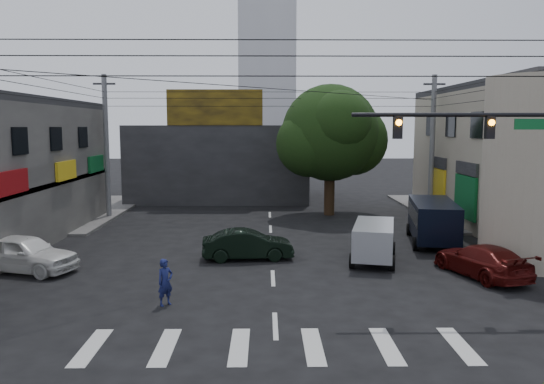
{
  "coord_description": "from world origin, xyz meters",
  "views": [
    {
      "loc": [
        -0.28,
        -18.22,
        5.93
      ],
      "look_at": [
        -0.01,
        4.0,
        3.17
      ],
      "focal_mm": 35.0,
      "sensor_mm": 36.0,
      "label": 1
    }
  ],
  "objects_px": {
    "dark_sedan": "(248,245)",
    "maroon_sedan": "(481,260)",
    "utility_pole_far_right": "(432,147)",
    "traffic_gantry": "(513,160)",
    "white_compact": "(24,253)",
    "navy_van": "(433,222)",
    "utility_pole_far_left": "(107,147)",
    "street_tree": "(330,133)",
    "silver_minivan": "(374,243)",
    "traffic_officer": "(165,282)"
  },
  "relations": [
    {
      "from": "dark_sedan",
      "to": "maroon_sedan",
      "type": "height_order",
      "value": "dark_sedan"
    },
    {
      "from": "utility_pole_far_right",
      "to": "maroon_sedan",
      "type": "relative_size",
      "value": 1.91
    },
    {
      "from": "traffic_gantry",
      "to": "white_compact",
      "type": "height_order",
      "value": "traffic_gantry"
    },
    {
      "from": "navy_van",
      "to": "traffic_gantry",
      "type": "bearing_deg",
      "value": -172.25
    },
    {
      "from": "utility_pole_far_left",
      "to": "white_compact",
      "type": "height_order",
      "value": "utility_pole_far_left"
    },
    {
      "from": "white_compact",
      "to": "maroon_sedan",
      "type": "relative_size",
      "value": 1.01
    },
    {
      "from": "white_compact",
      "to": "maroon_sedan",
      "type": "xyz_separation_m",
      "value": [
        18.46,
        -0.92,
        -0.12
      ]
    },
    {
      "from": "street_tree",
      "to": "maroon_sedan",
      "type": "height_order",
      "value": "street_tree"
    },
    {
      "from": "white_compact",
      "to": "silver_minivan",
      "type": "distance_m",
      "value": 14.73
    },
    {
      "from": "street_tree",
      "to": "utility_pole_far_left",
      "type": "relative_size",
      "value": 0.95
    },
    {
      "from": "street_tree",
      "to": "dark_sedan",
      "type": "bearing_deg",
      "value": -113.05
    },
    {
      "from": "navy_van",
      "to": "dark_sedan",
      "type": "bearing_deg",
      "value": 119.37
    },
    {
      "from": "utility_pole_far_left",
      "to": "navy_van",
      "type": "relative_size",
      "value": 1.63
    },
    {
      "from": "street_tree",
      "to": "utility_pole_far_right",
      "type": "height_order",
      "value": "utility_pole_far_right"
    },
    {
      "from": "street_tree",
      "to": "navy_van",
      "type": "relative_size",
      "value": 1.54
    },
    {
      "from": "utility_pole_far_right",
      "to": "navy_van",
      "type": "distance_m",
      "value": 8.81
    },
    {
      "from": "utility_pole_far_left",
      "to": "utility_pole_far_right",
      "type": "bearing_deg",
      "value": 0.0
    },
    {
      "from": "dark_sedan",
      "to": "silver_minivan",
      "type": "xyz_separation_m",
      "value": [
        5.57,
        -0.47,
        0.18
      ]
    },
    {
      "from": "street_tree",
      "to": "traffic_officer",
      "type": "distance_m",
      "value": 20.19
    },
    {
      "from": "utility_pole_far_left",
      "to": "dark_sedan",
      "type": "relative_size",
      "value": 2.22
    },
    {
      "from": "utility_pole_far_left",
      "to": "silver_minivan",
      "type": "relative_size",
      "value": 2.18
    },
    {
      "from": "traffic_gantry",
      "to": "navy_van",
      "type": "xyz_separation_m",
      "value": [
        0.42,
        9.25,
        -3.76
      ]
    },
    {
      "from": "traffic_gantry",
      "to": "maroon_sedan",
      "type": "height_order",
      "value": "traffic_gantry"
    },
    {
      "from": "traffic_gantry",
      "to": "navy_van",
      "type": "height_order",
      "value": "traffic_gantry"
    },
    {
      "from": "traffic_gantry",
      "to": "silver_minivan",
      "type": "bearing_deg",
      "value": 121.05
    },
    {
      "from": "utility_pole_far_left",
      "to": "traffic_officer",
      "type": "distance_m",
      "value": 18.82
    },
    {
      "from": "street_tree",
      "to": "utility_pole_far_right",
      "type": "xyz_separation_m",
      "value": [
        6.5,
        -1.0,
        -0.87
      ]
    },
    {
      "from": "utility_pole_far_right",
      "to": "traffic_officer",
      "type": "relative_size",
      "value": 5.84
    },
    {
      "from": "maroon_sedan",
      "to": "traffic_officer",
      "type": "height_order",
      "value": "traffic_officer"
    },
    {
      "from": "utility_pole_far_right",
      "to": "maroon_sedan",
      "type": "xyz_separation_m",
      "value": [
        -2.22,
        -13.82,
        -3.95
      ]
    },
    {
      "from": "silver_minivan",
      "to": "traffic_officer",
      "type": "bearing_deg",
      "value": 138.67
    },
    {
      "from": "utility_pole_far_right",
      "to": "maroon_sedan",
      "type": "bearing_deg",
      "value": -99.14
    },
    {
      "from": "street_tree",
      "to": "white_compact",
      "type": "relative_size",
      "value": 1.8
    },
    {
      "from": "maroon_sedan",
      "to": "traffic_gantry",
      "type": "bearing_deg",
      "value": 64.57
    },
    {
      "from": "maroon_sedan",
      "to": "silver_minivan",
      "type": "height_order",
      "value": "silver_minivan"
    },
    {
      "from": "street_tree",
      "to": "traffic_officer",
      "type": "height_order",
      "value": "street_tree"
    },
    {
      "from": "traffic_gantry",
      "to": "silver_minivan",
      "type": "relative_size",
      "value": 1.71
    },
    {
      "from": "street_tree",
      "to": "utility_pole_far_right",
      "type": "distance_m",
      "value": 6.63
    },
    {
      "from": "utility_pole_far_left",
      "to": "maroon_sedan",
      "type": "relative_size",
      "value": 1.91
    },
    {
      "from": "utility_pole_far_right",
      "to": "traffic_officer",
      "type": "xyz_separation_m",
      "value": [
        -14.12,
        -17.1,
        -3.81
      ]
    },
    {
      "from": "utility_pole_far_right",
      "to": "maroon_sedan",
      "type": "height_order",
      "value": "utility_pole_far_right"
    },
    {
      "from": "traffic_gantry",
      "to": "traffic_officer",
      "type": "bearing_deg",
      "value": -179.54
    },
    {
      "from": "utility_pole_far_right",
      "to": "silver_minivan",
      "type": "relative_size",
      "value": 2.18
    },
    {
      "from": "street_tree",
      "to": "navy_van",
      "type": "height_order",
      "value": "street_tree"
    },
    {
      "from": "street_tree",
      "to": "traffic_gantry",
      "type": "xyz_separation_m",
      "value": [
        3.82,
        -18.0,
        -0.64
      ]
    },
    {
      "from": "dark_sedan",
      "to": "traffic_gantry",
      "type": "bearing_deg",
      "value": -129.39
    },
    {
      "from": "street_tree",
      "to": "traffic_officer",
      "type": "relative_size",
      "value": 5.52
    },
    {
      "from": "street_tree",
      "to": "utility_pole_far_left",
      "type": "height_order",
      "value": "utility_pole_far_left"
    },
    {
      "from": "utility_pole_far_right",
      "to": "utility_pole_far_left",
      "type": "bearing_deg",
      "value": 180.0
    },
    {
      "from": "navy_van",
      "to": "utility_pole_far_right",
      "type": "bearing_deg",
      "value": -5.85
    }
  ]
}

